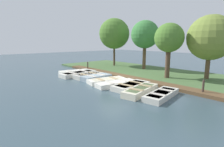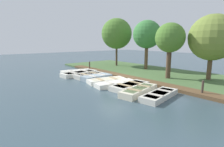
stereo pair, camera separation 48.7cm
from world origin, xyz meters
TOP-DOWN VIEW (x-y plane):
  - ground_plane at (0.00, 0.00)m, footprint 80.00×80.00m
  - shore_bank at (-5.00, 0.00)m, footprint 8.00×24.00m
  - dock_walkway at (-1.37, 0.00)m, footprint 1.01×17.63m
  - rowboat_0 at (0.86, -5.10)m, footprint 3.13×1.56m
  - rowboat_1 at (1.16, -3.87)m, footprint 3.68×1.54m
  - rowboat_2 at (0.96, -2.46)m, footprint 2.76×1.31m
  - rowboat_3 at (0.90, -1.35)m, footprint 2.68×1.21m
  - rowboat_4 at (0.92, 0.09)m, footprint 3.20×1.85m
  - rowboat_5 at (1.05, 1.36)m, footprint 3.25×1.42m
  - rowboat_6 at (0.76, 2.54)m, footprint 3.09×1.51m
  - rowboat_7 at (1.23, 3.78)m, footprint 3.28×1.62m
  - rowboat_8 at (0.94, 5.09)m, footprint 3.08×1.49m
  - mooring_post_near at (-1.30, -5.99)m, footprint 0.13×0.13m
  - mooring_post_far at (-1.30, 6.49)m, footprint 0.13×0.13m
  - park_tree_far_left at (-5.48, -6.16)m, footprint 3.79×3.79m
  - park_tree_left at (-6.15, -1.84)m, footprint 3.07×3.07m
  - park_tree_center at (-3.71, 2.59)m, footprint 2.41×2.41m
  - park_tree_right at (-5.84, 4.99)m, footprint 3.62×3.62m

SIDE VIEW (x-z plane):
  - ground_plane at x=0.00m, z-range 0.00..0.00m
  - shore_bank at x=-5.00m, z-range 0.00..0.15m
  - dock_walkway at x=-1.37m, z-range 0.00..0.22m
  - rowboat_4 at x=0.92m, z-range 0.00..0.33m
  - rowboat_5 at x=1.05m, z-range 0.00..0.34m
  - rowboat_8 at x=0.94m, z-range 0.00..0.34m
  - rowboat_6 at x=0.76m, z-range 0.00..0.35m
  - rowboat_0 at x=0.86m, z-range 0.00..0.36m
  - rowboat_1 at x=1.16m, z-range 0.00..0.38m
  - rowboat_2 at x=0.96m, z-range 0.00..0.39m
  - rowboat_3 at x=0.90m, z-range 0.00..0.40m
  - rowboat_7 at x=1.23m, z-range 0.00..0.41m
  - mooring_post_near at x=-1.30m, z-range 0.00..0.98m
  - mooring_post_far at x=-1.30m, z-range 0.00..0.98m
  - park_tree_center at x=-3.71m, z-range 1.09..5.82m
  - park_tree_right at x=-5.84m, z-range 0.84..6.16m
  - park_tree_left at x=-6.15m, z-range 1.19..6.70m
  - park_tree_far_left at x=-5.48m, z-range 1.13..7.20m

